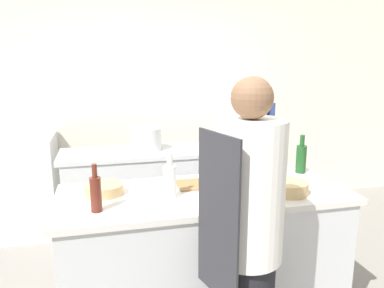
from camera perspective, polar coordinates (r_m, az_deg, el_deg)
wall_back at (r=4.48m, az=-5.43°, el=7.50°), size 8.00×0.06×2.80m
prep_counter at (r=2.72m, az=1.82°, el=-16.56°), size 1.93×0.77×0.94m
pass_counter at (r=3.83m, az=-4.41°, el=-7.65°), size 1.97×0.57×0.94m
oven_range at (r=4.32m, az=-25.03°, el=-5.80°), size 0.79×0.67×1.04m
chef_at_prep_near at (r=2.03m, az=8.29°, el=-14.87°), size 0.41×0.40×1.73m
chef_at_stove at (r=3.33m, az=8.10°, el=-3.95°), size 0.38×0.36×1.70m
bottle_olive_oil at (r=2.24m, az=-14.45°, el=-7.23°), size 0.06×0.06×0.29m
bottle_vinegar at (r=2.90m, az=9.14°, el=-3.21°), size 0.07×0.07×0.19m
bottle_wine at (r=3.02m, az=16.30°, el=-2.03°), size 0.08×0.08×0.30m
bottle_cooking_oil at (r=2.41m, az=7.20°, el=-5.74°), size 0.07×0.07×0.26m
bottle_sauce at (r=2.38m, az=-3.40°, el=-5.55°), size 0.08×0.08×0.29m
bowl_mixing_large at (r=2.53m, az=-13.27°, el=-6.71°), size 0.25×0.25×0.07m
bowl_prep_small at (r=2.73m, az=8.58°, el=-5.29°), size 0.22×0.22×0.05m
bowl_ceramic_blue at (r=2.56m, az=14.30°, el=-6.40°), size 0.27×0.27×0.08m
cup at (r=2.77m, az=13.07°, el=-4.76°), size 0.09×0.09×0.09m
cutting_board at (r=2.65m, az=1.08°, el=-6.10°), size 0.31×0.24×0.01m
stockpot at (r=3.67m, az=-7.04°, el=0.77°), size 0.31×0.31×0.22m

